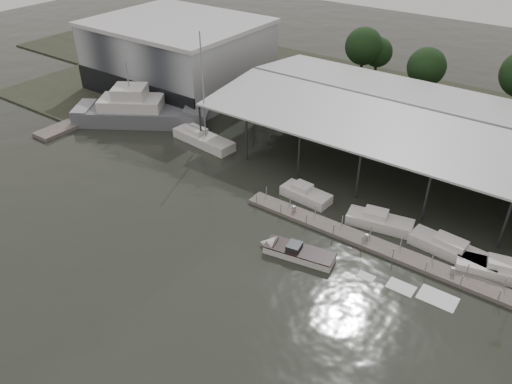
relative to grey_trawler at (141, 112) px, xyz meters
The scene contains 14 objects.
ground 28.42m from the grey_trawler, 35.86° to the right, with size 200.00×200.00×0.00m, color black.
land_strip_far 34.28m from the grey_trawler, 47.81° to the left, with size 140.00×30.00×0.30m.
land_strip_west 21.68m from the grey_trawler, 141.80° to the left, with size 20.00×40.00×0.30m.
storage_warehouse 14.70m from the grey_trawler, 110.57° to the left, with size 24.50×20.50×10.50m.
covered_boat_shed 41.84m from the grey_trawler, 15.87° to the left, with size 58.24×24.00×6.96m.
trawler_dock 7.59m from the grey_trawler, 159.44° to the right, with size 3.00×18.00×0.50m.
floating_dock 38.60m from the grey_trawler, ahead, with size 28.00×2.00×1.40m.
grey_trawler is the anchor object (origin of this frame).
white_sailboat 11.15m from the grey_trawler, ahead, with size 9.21×3.51×14.58m.
speedboat_underway 34.50m from the grey_trawler, 20.39° to the right, with size 18.02×5.04×2.00m.
moored_cruiser_0 28.67m from the grey_trawler, ahead, with size 5.58×2.58×1.70m.
moored_cruiser_1 37.00m from the grey_trawler, ahead, with size 6.67×3.36×1.70m.
moored_cruiser_2 44.35m from the grey_trawler, ahead, with size 8.29×2.98×1.70m.
moored_cruiser_3 49.25m from the grey_trawler, ahead, with size 9.20×4.13×1.70m.
Camera 1 is at (27.07, -25.95, 29.52)m, focal length 35.00 mm.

